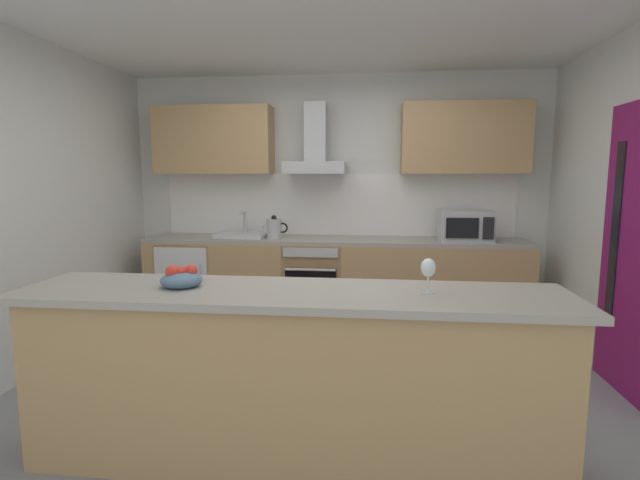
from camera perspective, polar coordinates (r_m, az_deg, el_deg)
The scene contains 17 objects.
ground at distance 3.58m, azimuth -0.67°, elevation -17.97°, with size 5.41×4.91×0.02m, color gray.
ceiling at distance 3.40m, azimuth -0.75°, elevation 26.03°, with size 5.41×4.91×0.02m, color white.
wall_back at distance 5.24m, azimuth 2.03°, elevation 5.07°, with size 5.41×0.12×2.60m, color silver.
wall_left at distance 4.17m, azimuth -33.33°, elevation 3.13°, with size 0.12×4.91×2.60m, color silver.
backsplash_tile at distance 5.17m, azimuth 1.97°, elevation 4.26°, with size 3.75×0.02×0.66m, color white.
counter_back at distance 4.97m, azimuth 1.65°, elevation -4.96°, with size 3.88×0.60×0.90m.
counter_island at distance 2.64m, azimuth -3.38°, elevation -16.00°, with size 2.86×0.64×0.95m.
upper_cabinets at distance 5.01m, azimuth 1.86°, elevation 11.93°, with size 3.83×0.32×0.70m.
side_door at distance 3.92m, azimuth 33.50°, elevation -1.13°, with size 0.08×0.85×2.05m.
oven at distance 4.97m, azimuth -0.70°, elevation -4.86°, with size 0.60×0.62×0.80m.
refrigerator at distance 5.30m, azimuth -15.10°, elevation -4.72°, with size 0.58×0.60×0.85m.
microwave at distance 4.89m, azimuth 16.97°, elevation 1.61°, with size 0.50×0.38×0.30m.
sink at distance 5.05m, azimuth -9.29°, elevation 0.64°, with size 0.50×0.40×0.26m.
kettle at distance 4.91m, azimuth -5.51°, elevation 1.42°, with size 0.29×0.15×0.24m.
range_hood at distance 4.98m, azimuth -0.53°, elevation 10.55°, with size 0.62×0.45×0.72m.
wine_glass at distance 2.46m, azimuth 12.83°, elevation -3.41°, with size 0.08×0.08×0.18m.
fruit_bowl at distance 2.66m, azimuth -16.27°, elevation -4.46°, with size 0.22×0.22×0.13m.
Camera 1 is at (0.40, -3.20, 1.54)m, focal length 26.75 mm.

